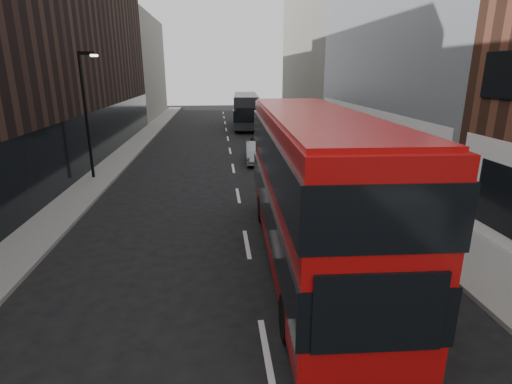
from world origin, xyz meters
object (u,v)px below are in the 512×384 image
object	(u,v)px
car_a	(297,177)
car_c	(265,141)
grey_bus	(246,110)
street_lamp	(87,107)
car_b	(257,152)
red_bus	(311,183)

from	to	relation	value
car_a	car_c	size ratio (longest dim) A/B	0.85
grey_bus	car_a	size ratio (longest dim) A/B	2.83
grey_bus	street_lamp	bearing A→B (deg)	-112.56
car_b	grey_bus	bearing A→B (deg)	91.32
grey_bus	car_b	distance (m)	18.06
red_bus	car_b	xyz separation A→B (m)	(-0.21, 15.29, -2.06)
car_a	grey_bus	bearing A→B (deg)	94.28
street_lamp	car_c	size ratio (longest dim) A/B	1.48
street_lamp	red_bus	world-z (taller)	street_lamp
red_bus	grey_bus	bearing A→B (deg)	91.33
street_lamp	grey_bus	bearing A→B (deg)	64.17
car_a	car_b	world-z (taller)	car_b
grey_bus	car_c	xyz separation A→B (m)	(0.57, -13.53, -1.26)
street_lamp	red_bus	bearing A→B (deg)	-48.81
street_lamp	car_b	xyz separation A→B (m)	(9.95, 3.68, -3.48)
red_bus	grey_bus	world-z (taller)	red_bus
red_bus	car_c	world-z (taller)	red_bus
car_b	car_a	bearing A→B (deg)	-74.80
red_bus	car_a	bearing A→B (deg)	83.27
red_bus	grey_bus	size ratio (longest dim) A/B	1.09
red_bus	car_a	xyz separation A→B (m)	(1.27, 8.36, -2.08)
grey_bus	car_c	bearing A→B (deg)	-84.32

